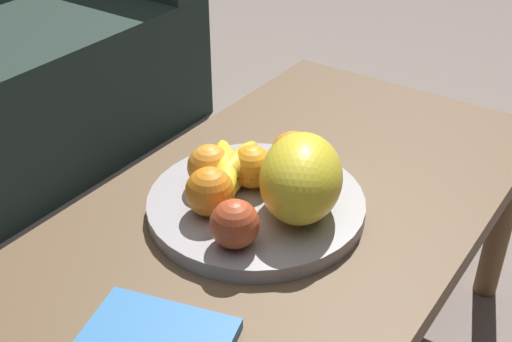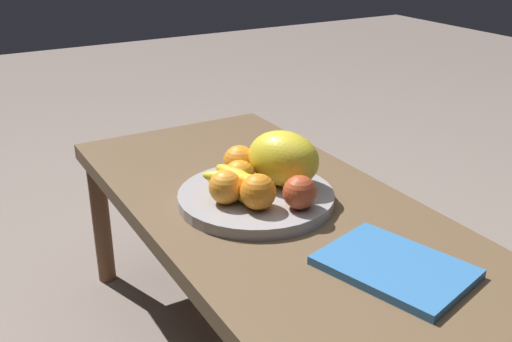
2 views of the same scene
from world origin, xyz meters
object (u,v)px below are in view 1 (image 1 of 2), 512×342
(coffee_table, at_px, (254,257))
(orange_front, at_px, (210,167))
(orange_back, at_px, (293,154))
(orange_right, at_px, (210,192))
(banana_bunch, at_px, (230,172))
(fruit_bowl, at_px, (256,205))
(melon_large_front, at_px, (301,178))
(apple_left, at_px, (235,224))
(orange_left, at_px, (252,167))

(coffee_table, relative_size, orange_front, 17.04)
(orange_front, relative_size, orange_back, 0.95)
(orange_right, relative_size, banana_bunch, 0.44)
(fruit_bowl, bearing_deg, orange_right, 153.10)
(melon_large_front, relative_size, orange_right, 2.23)
(fruit_bowl, distance_m, orange_front, 0.09)
(orange_right, distance_m, apple_left, 0.08)
(orange_right, height_order, orange_back, same)
(apple_left, relative_size, banana_bunch, 0.41)
(orange_front, bearing_deg, orange_back, -40.46)
(coffee_table, distance_m, fruit_bowl, 0.08)
(fruit_bowl, bearing_deg, orange_left, 45.13)
(fruit_bowl, xyz_separation_m, orange_front, (-0.01, 0.08, 0.05))
(fruit_bowl, xyz_separation_m, orange_back, (0.09, -0.01, 0.05))
(banana_bunch, bearing_deg, apple_left, -140.94)
(orange_back, bearing_deg, orange_right, 164.54)
(melon_large_front, xyz_separation_m, orange_left, (0.02, 0.10, -0.03))
(coffee_table, relative_size, apple_left, 17.29)
(orange_back, relative_size, apple_left, 1.07)
(melon_large_front, height_order, orange_back, melon_large_front)
(coffee_table, height_order, banana_bunch, banana_bunch)
(coffee_table, relative_size, orange_left, 17.51)
(orange_left, height_order, orange_back, orange_back)
(orange_front, distance_m, orange_back, 0.14)
(coffee_table, height_order, orange_back, orange_back)
(melon_large_front, distance_m, orange_back, 0.11)
(coffee_table, xyz_separation_m, orange_right, (-0.02, 0.06, 0.11))
(orange_front, bearing_deg, apple_left, -128.90)
(orange_front, relative_size, banana_bunch, 0.42)
(orange_front, xyz_separation_m, apple_left, (-0.10, -0.12, -0.00))
(melon_large_front, bearing_deg, coffee_table, 141.96)
(orange_back, xyz_separation_m, apple_left, (-0.20, -0.03, -0.00))
(coffee_table, distance_m, melon_large_front, 0.15)
(orange_left, height_order, orange_right, orange_right)
(coffee_table, bearing_deg, orange_left, 36.77)
(orange_front, distance_m, banana_bunch, 0.03)
(orange_front, distance_m, orange_left, 0.07)
(orange_left, relative_size, banana_bunch, 0.41)
(fruit_bowl, bearing_deg, orange_back, -5.89)
(orange_front, height_order, orange_right, orange_right)
(coffee_table, distance_m, orange_back, 0.18)
(orange_left, bearing_deg, banana_bunch, 138.73)
(orange_front, bearing_deg, banana_bunch, -67.04)
(melon_large_front, distance_m, orange_left, 0.11)
(coffee_table, xyz_separation_m, orange_left, (0.07, 0.06, 0.11))
(orange_front, xyz_separation_m, banana_bunch, (0.01, -0.03, -0.01))
(melon_large_front, relative_size, orange_left, 2.40)
(coffee_table, height_order, orange_front, orange_front)
(orange_left, relative_size, apple_left, 0.99)
(orange_left, distance_m, orange_back, 0.07)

